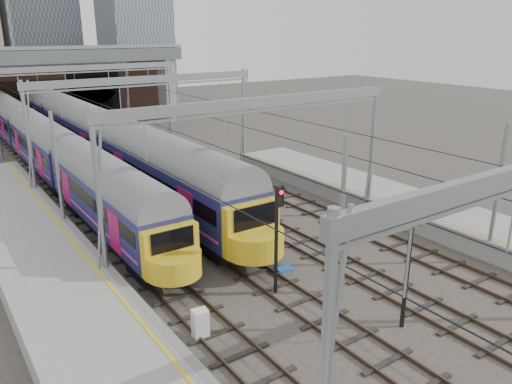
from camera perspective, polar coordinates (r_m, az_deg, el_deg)
ground at (r=21.44m, az=13.06°, el=-13.19°), size 160.00×160.00×0.00m
platform_left at (r=18.25m, az=-17.00°, el=-17.62°), size 4.32×55.00×1.12m
tracks at (r=32.31m, az=-6.75°, el=-1.84°), size 14.40×80.00×0.22m
overhead_line at (r=36.54m, az=-12.02°, el=10.80°), size 16.80×80.00×8.00m
retaining_wall at (r=66.08m, az=-21.34°, el=11.13°), size 28.00×2.75×9.00m
overbridge at (r=59.77m, az=-21.58°, el=13.34°), size 28.00×3.00×9.25m
train_main at (r=54.16m, az=-21.57°, el=7.97°), size 3.00×69.27×5.09m
train_second at (r=42.09m, az=-22.96°, el=4.88°), size 2.61×45.35×4.56m
signal_near_left at (r=20.93m, az=2.45°, el=-4.00°), size 0.36×0.47×4.92m
signal_near_centre at (r=19.26m, az=17.29°, el=-6.35°), size 0.40×0.48×5.23m
relay_cabinet at (r=19.24m, az=-6.38°, el=-14.74°), size 0.62×0.54×1.14m
equip_cover_a at (r=24.20m, az=3.27°, el=-8.76°), size 0.87×0.67×0.09m
equip_cover_b at (r=31.27m, az=-1.12°, el=-2.35°), size 0.89×0.72×0.09m
equip_cover_c at (r=28.01m, az=1.12°, el=-4.84°), size 0.93×0.68×0.11m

